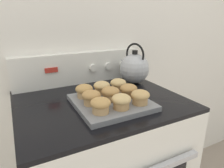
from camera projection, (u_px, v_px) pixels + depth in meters
The scene contains 13 objects.
wall_back at pixel (75, 33), 1.13m from camera, with size 8.00×0.05×2.40m.
control_panel at pixel (80, 68), 1.15m from camera, with size 0.74×0.07×0.18m.
muffin_pan at pixel (111, 102), 0.88m from camera, with size 0.31×0.31×0.02m.
muffin_r0_c0 at pixel (101, 105), 0.75m from camera, with size 0.08×0.08×0.06m.
muffin_r0_c1 at pixel (121, 101), 0.78m from camera, with size 0.08×0.08×0.06m.
muffin_r0_c2 at pixel (140, 97), 0.83m from camera, with size 0.08×0.08×0.06m.
muffin_r1_c0 at pixel (91, 97), 0.82m from camera, with size 0.08×0.08×0.06m.
muffin_r1_c1 at pixel (111, 93), 0.86m from camera, with size 0.08×0.08×0.06m.
muffin_r1_c2 at pixel (129, 90), 0.90m from camera, with size 0.08×0.08×0.06m.
muffin_r2_c0 at pixel (84, 91), 0.90m from camera, with size 0.08×0.08×0.06m.
muffin_r2_c1 at pixel (102, 87), 0.94m from camera, with size 0.08×0.08×0.06m.
muffin_r2_c2 at pixel (118, 84), 0.98m from camera, with size 0.08×0.08×0.06m.
tea_kettle at pixel (134, 68), 1.14m from camera, with size 0.17×0.21×0.23m.
Camera 1 is at (-0.35, -0.47, 1.29)m, focal length 32.00 mm.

